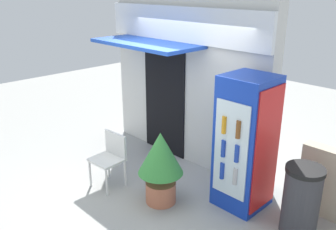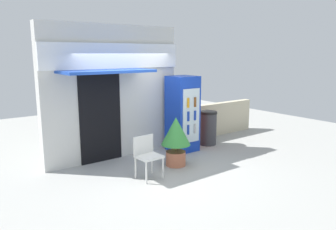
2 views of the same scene
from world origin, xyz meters
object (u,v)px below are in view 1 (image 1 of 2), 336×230
Objects in this scene: drink_cooler at (246,143)px; potted_plant_near_shop at (161,161)px; plastic_chair at (110,155)px; trash_bin at (301,200)px.

drink_cooler is 1.74× the size of potted_plant_near_shop.
drink_cooler is at bearing 30.25° from plastic_chair.
drink_cooler is 2.12m from plastic_chair.
trash_bin is (0.89, -0.02, -0.50)m from drink_cooler.
potted_plant_near_shop is at bearing -136.59° from drink_cooler.
drink_cooler is 2.07× the size of trash_bin.
potted_plant_near_shop is at bearing 13.58° from plastic_chair.
plastic_chair is at bearing -166.42° from potted_plant_near_shop.
potted_plant_near_shop is at bearing -155.50° from trash_bin.
plastic_chair is 0.77× the size of potted_plant_near_shop.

